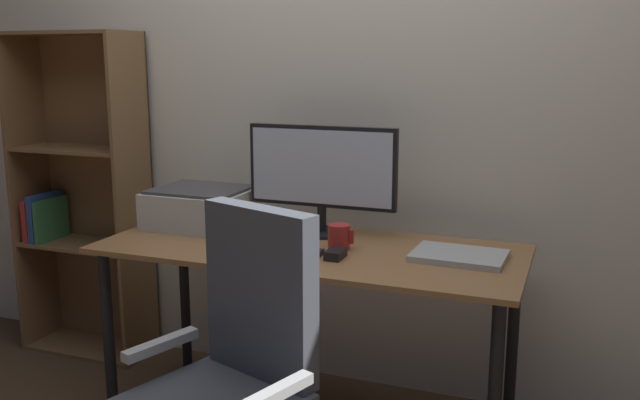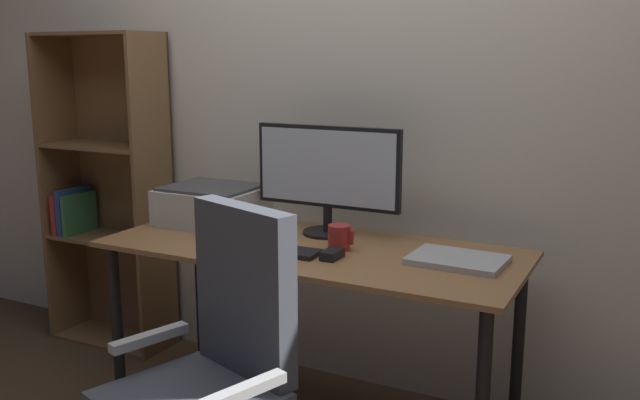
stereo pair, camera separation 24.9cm
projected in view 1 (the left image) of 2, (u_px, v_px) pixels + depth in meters
The scene contains 10 objects.
back_wall at pixel (353, 90), 2.92m from camera, with size 6.40×0.10×2.60m, color silver.
desk at pixel (310, 269), 2.59m from camera, with size 1.58×0.67×0.74m.
monitor at pixel (322, 172), 2.70m from camera, with size 0.61×0.20×0.43m.
keyboard at pixel (282, 252), 2.47m from camera, with size 0.29×0.11×0.02m, color black.
mouse at pixel (336, 254), 2.41m from camera, with size 0.06×0.10×0.03m, color black.
coffee_mug at pixel (339, 237), 2.53m from camera, with size 0.10×0.08×0.09m.
laptop at pixel (459, 256), 2.41m from camera, with size 0.32×0.23×0.02m, color #B7BABC.
printer at pixel (201, 207), 2.87m from camera, with size 0.40×0.34×0.16m.
office_chair at pixel (230, 399), 2.00m from camera, with size 0.58×0.58×1.01m.
bookshelf at pixel (83, 198), 3.34m from camera, with size 0.63×0.28×1.55m.
Camera 1 is at (0.93, -2.30, 1.43)m, focal length 38.55 mm.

